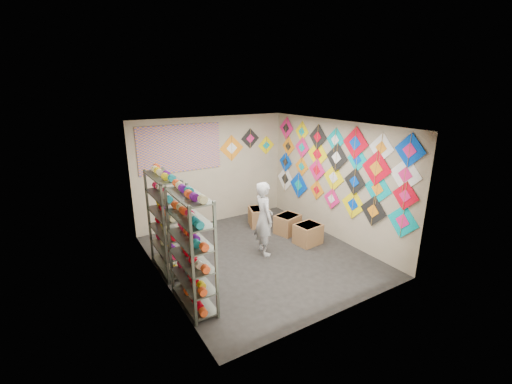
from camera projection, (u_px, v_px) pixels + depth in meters
ground at (259, 255)px, 7.18m from camera, size 4.50×4.50×0.00m
room_walls at (260, 180)px, 6.69m from camera, size 4.50×4.50×4.50m
shelf_rack_front at (191, 251)px, 5.32m from camera, size 0.40×1.10×1.90m
shelf_rack_back at (166, 223)px, 6.38m from camera, size 0.40×1.10×1.90m
string_spools at (177, 231)px, 5.82m from camera, size 0.12×2.36×0.12m
kite_wall_display at (337, 169)px, 7.61m from camera, size 0.06×4.40×2.06m
back_wall_kites at (246, 145)px, 8.91m from camera, size 1.64×0.02×0.81m
poster at (180, 148)px, 8.00m from camera, size 2.00×0.01×1.10m
shopkeeper at (264, 218)px, 7.07m from camera, size 0.70×0.57×1.57m
carton_a at (308, 234)px, 7.67m from camera, size 0.60×0.52×0.46m
carton_b at (287, 224)px, 8.22m from camera, size 0.65×0.58×0.45m
carton_c at (259, 217)px, 8.66m from camera, size 0.62×0.65×0.46m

